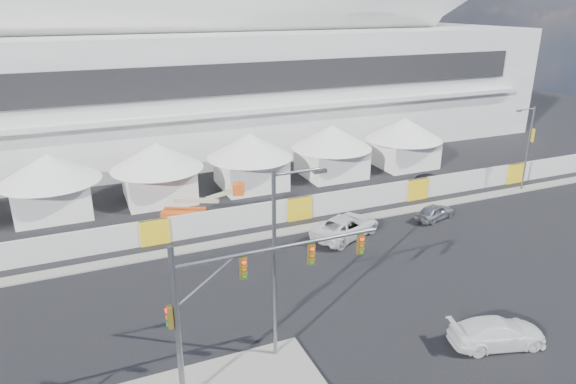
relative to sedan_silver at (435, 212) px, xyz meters
name	(u,v)px	position (x,y,z in m)	size (l,w,h in m)	color
ground	(307,330)	(-16.60, -10.00, -0.67)	(160.00, 160.00, 0.00)	black
far_curb	(447,203)	(3.40, 2.50, -0.61)	(80.00, 1.20, 0.12)	gray
stadium	(231,68)	(-7.89, 31.50, 8.78)	(80.00, 24.80, 21.98)	silver
tent_row	(205,161)	(-16.10, 14.00, 2.48)	(53.40, 8.40, 5.40)	white
hoarding_fence	(299,208)	(-10.60, 4.50, 0.33)	(70.00, 0.25, 2.00)	silver
scaffold_tower	(489,84)	(29.40, 26.00, 5.33)	(4.40, 4.40, 12.00)	#595B60
sedan_silver	(435,212)	(0.00, 0.00, 0.00)	(3.93, 1.58, 1.34)	#A6A7AB
pickup_curb	(346,226)	(-8.61, 0.00, 0.18)	(6.15, 2.83, 1.71)	white
pickup_near	(497,332)	(-7.77, -15.11, 0.08)	(5.20, 2.11, 1.51)	white
lot_car_b	(430,181)	(4.45, 6.51, 0.11)	(4.56, 1.84, 1.55)	black
traffic_mast	(223,310)	(-22.16, -12.86, 3.84)	(10.15, 0.77, 7.90)	slate
streetlight_median	(280,254)	(-18.80, -11.34, 5.24)	(2.78, 0.28, 10.04)	gray
streetlight_curb	(527,143)	(12.22, 2.50, 4.12)	(2.44, 0.55, 8.25)	gray
boom_lift	(191,210)	(-19.03, 7.74, 0.27)	(7.16, 2.86, 3.50)	#F55A17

